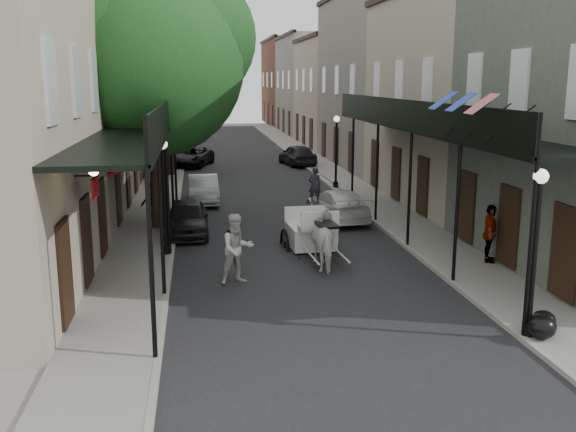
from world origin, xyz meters
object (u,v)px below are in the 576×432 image
object	(u,v)px
tree_far	(174,76)
carriage	(308,214)
lamppost_right_far	(336,151)
car_left_mid	(204,189)
car_left_far	(192,157)
tree_near	(162,56)
lamppost_left	(165,195)
pedestrian_sidewalk_left	(153,200)
pedestrian_sidewalk_right	(490,234)
lamppost_right_near	(535,251)
car_left_near	(187,218)
car_right_near	(338,205)
pedestrian_walking	(237,249)
car_right_far	(297,155)
horse	(327,240)

from	to	relation	value
tree_far	carriage	xyz separation A→B (m)	(4.94, -17.29, -4.72)
lamppost_right_far	car_left_mid	world-z (taller)	lamppost_right_far
car_left_mid	car_left_far	xyz separation A→B (m)	(-0.62, 13.03, 0.01)
tree_near	lamppost_left	distance (m)	6.10
pedestrian_sidewalk_left	pedestrian_sidewalk_right	distance (m)	13.35
tree_near	lamppost_left	size ratio (longest dim) A/B	2.60
tree_near	carriage	size ratio (longest dim) A/B	3.35
lamppost_right_near	pedestrian_sidewalk_left	distance (m)	16.37
tree_near	lamppost_right_near	bearing A→B (deg)	-55.73
car_left_near	car_right_near	xyz separation A→B (m)	(6.07, 1.73, -0.02)
carriage	car_left_mid	size ratio (longest dim) A/B	0.75
tree_near	car_right_near	size ratio (longest dim) A/B	2.20
pedestrian_walking	car_left_mid	distance (m)	12.29
lamppost_right_near	lamppost_left	size ratio (longest dim) A/B	1.00
lamppost_right_far	pedestrian_walking	xyz separation A→B (m)	(-6.10, -15.00, -1.05)
lamppost_right_near	car_right_far	world-z (taller)	lamppost_right_near
carriage	pedestrian_walking	distance (m)	4.73
lamppost_left	car_right_near	world-z (taller)	lamppost_left
carriage	car_right_near	world-z (taller)	carriage
pedestrian_walking	car_right_near	bearing A→B (deg)	41.57
lamppost_right_far	car_right_near	distance (m)	7.56
tree_far	carriage	size ratio (longest dim) A/B	3.00
lamppost_right_far	tree_far	bearing A→B (deg)	143.49
lamppost_right_far	horse	size ratio (longest dim) A/B	1.82
lamppost_left	car_left_far	size ratio (longest dim) A/B	0.80
lamppost_right_near	pedestrian_sidewalk_left	bearing A→B (deg)	123.37
pedestrian_sidewalk_left	car_left_far	size ratio (longest dim) A/B	0.32
car_right_near	car_right_far	distance (m)	17.11
tree_far	lamppost_right_near	distance (m)	27.74
car_right_near	tree_near	bearing A→B (deg)	-0.48
tree_near	car_right_far	size ratio (longest dim) A/B	2.31
pedestrian_walking	pedestrian_sidewalk_left	distance (m)	9.11
horse	lamppost_right_far	bearing A→B (deg)	-106.45
lamppost_right_far	car_right_far	world-z (taller)	lamppost_right_far
pedestrian_walking	car_left_far	bearing A→B (deg)	75.52
tree_far	pedestrian_walking	xyz separation A→B (m)	(2.25, -21.18, -4.84)
horse	car_left_near	bearing A→B (deg)	-51.14
lamppost_right_near	lamppost_right_far	bearing A→B (deg)	90.00
horse	carriage	distance (m)	2.69
car_left_far	car_right_far	bearing A→B (deg)	11.60
lamppost_right_far	carriage	size ratio (longest dim) A/B	1.29
tree_near	horse	world-z (taller)	tree_near
car_left_near	car_left_mid	size ratio (longest dim) A/B	0.99
car_left_near	car_left_mid	distance (m)	6.30
tree_near	horse	bearing A→B (deg)	-49.80
pedestrian_sidewalk_left	lamppost_left	bearing A→B (deg)	85.27
car_left_far	car_right_far	world-z (taller)	car_right_far
car_right_near	lamppost_left	bearing A→B (deg)	30.10
pedestrian_sidewalk_right	pedestrian_walking	bearing A→B (deg)	117.75
lamppost_right_far	car_right_near	size ratio (longest dim) A/B	0.85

